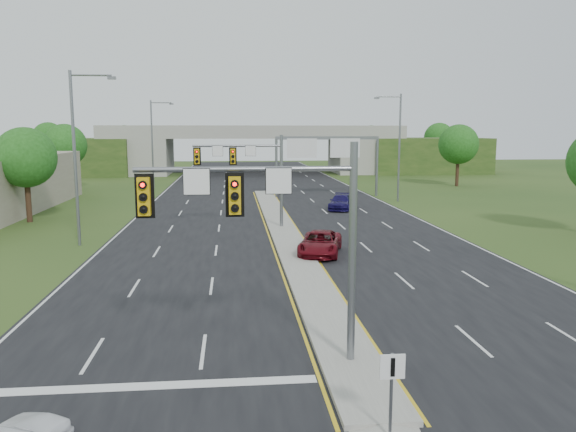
% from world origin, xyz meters
% --- Properties ---
extents(ground, '(240.00, 240.00, 0.00)m').
position_xyz_m(ground, '(0.00, 0.00, 0.00)').
color(ground, '#274318').
rests_on(ground, ground).
extents(road, '(24.00, 160.00, 0.02)m').
position_xyz_m(road, '(0.00, 35.00, 0.01)').
color(road, black).
rests_on(road, ground).
extents(median, '(2.00, 54.00, 0.16)m').
position_xyz_m(median, '(0.00, 23.00, 0.10)').
color(median, gray).
rests_on(median, road).
extents(median_nose, '(2.00, 2.00, 0.16)m').
position_xyz_m(median_nose, '(0.00, -4.00, 0.10)').
color(median_nose, gray).
rests_on(median_nose, road).
extents(lane_markings, '(23.72, 160.00, 0.01)m').
position_xyz_m(lane_markings, '(-0.60, 28.91, 0.02)').
color(lane_markings, gold).
rests_on(lane_markings, road).
extents(signal_mast_near, '(6.62, 0.60, 7.00)m').
position_xyz_m(signal_mast_near, '(-2.26, -0.07, 4.73)').
color(signal_mast_near, slate).
rests_on(signal_mast_near, ground).
extents(signal_mast_far, '(6.62, 0.60, 7.00)m').
position_xyz_m(signal_mast_far, '(-2.26, 24.93, 4.73)').
color(signal_mast_far, slate).
rests_on(signal_mast_far, ground).
extents(keep_right_sign, '(0.60, 0.13, 2.20)m').
position_xyz_m(keep_right_sign, '(0.00, -4.53, 1.52)').
color(keep_right_sign, slate).
rests_on(keep_right_sign, ground).
extents(sign_gantry, '(11.58, 0.44, 6.67)m').
position_xyz_m(sign_gantry, '(6.68, 44.92, 5.24)').
color(sign_gantry, slate).
rests_on(sign_gantry, ground).
extents(overpass, '(80.00, 14.00, 8.10)m').
position_xyz_m(overpass, '(0.00, 80.00, 3.55)').
color(overpass, gray).
rests_on(overpass, ground).
extents(lightpole_l_mid, '(2.85, 0.25, 11.00)m').
position_xyz_m(lightpole_l_mid, '(-13.30, 20.00, 6.10)').
color(lightpole_l_mid, slate).
rests_on(lightpole_l_mid, ground).
extents(lightpole_l_far, '(2.85, 0.25, 11.00)m').
position_xyz_m(lightpole_l_far, '(-13.30, 55.00, 6.10)').
color(lightpole_l_far, slate).
rests_on(lightpole_l_far, ground).
extents(lightpole_r_far, '(2.85, 0.25, 11.00)m').
position_xyz_m(lightpole_r_far, '(13.30, 40.00, 6.10)').
color(lightpole_r_far, slate).
rests_on(lightpole_r_far, ground).
extents(tree_l_near, '(4.80, 4.80, 7.60)m').
position_xyz_m(tree_l_near, '(-20.00, 30.00, 5.18)').
color(tree_l_near, '#382316').
rests_on(tree_l_near, ground).
extents(tree_l_mid, '(5.20, 5.20, 8.12)m').
position_xyz_m(tree_l_mid, '(-24.00, 55.00, 5.51)').
color(tree_l_mid, '#382316').
rests_on(tree_l_mid, ground).
extents(tree_r_mid, '(5.20, 5.20, 8.12)m').
position_xyz_m(tree_r_mid, '(26.00, 55.00, 5.51)').
color(tree_r_mid, '#382316').
rests_on(tree_r_mid, ground).
extents(tree_back_a, '(6.00, 6.00, 8.85)m').
position_xyz_m(tree_back_a, '(-38.00, 94.00, 5.84)').
color(tree_back_a, '#382316').
rests_on(tree_back_a, ground).
extents(tree_back_b, '(5.60, 5.60, 8.32)m').
position_xyz_m(tree_back_b, '(-24.00, 94.00, 5.51)').
color(tree_back_b, '#382316').
rests_on(tree_back_b, ground).
extents(tree_back_c, '(5.60, 5.60, 8.32)m').
position_xyz_m(tree_back_c, '(24.00, 94.00, 5.51)').
color(tree_back_c, '#382316').
rests_on(tree_back_c, ground).
extents(tree_back_d, '(6.00, 6.00, 8.85)m').
position_xyz_m(tree_back_d, '(38.00, 94.00, 5.84)').
color(tree_back_d, '#382316').
rests_on(tree_back_d, ground).
extents(car_far_a, '(3.47, 5.35, 1.37)m').
position_xyz_m(car_far_a, '(1.50, 15.73, 0.71)').
color(car_far_a, '#5D0912').
rests_on(car_far_a, road).
extents(car_far_b, '(3.28, 5.09, 1.37)m').
position_xyz_m(car_far_b, '(6.42, 34.56, 0.71)').
color(car_far_b, '#110B43').
rests_on(car_far_b, road).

